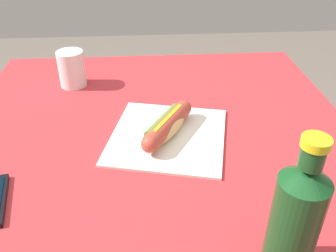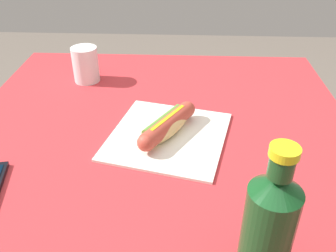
{
  "view_description": "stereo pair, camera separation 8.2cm",
  "coord_description": "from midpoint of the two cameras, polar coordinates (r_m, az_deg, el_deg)",
  "views": [
    {
      "loc": [
        -0.62,
        0.02,
        1.23
      ],
      "look_at": [
        0.07,
        -0.02,
        0.78
      ],
      "focal_mm": 38.91,
      "sensor_mm": 36.0,
      "label": 1
    },
    {
      "loc": [
        -0.62,
        -0.06,
        1.23
      ],
      "look_at": [
        0.07,
        -0.02,
        0.78
      ],
      "focal_mm": 38.91,
      "sensor_mm": 36.0,
      "label": 2
    }
  ],
  "objects": [
    {
      "name": "soda_bottle",
      "position": [
        0.53,
        15.1,
        -13.96
      ],
      "size": [
        0.07,
        0.07,
        0.24
      ],
      "color": "#14471E",
      "rests_on": "dining_table"
    },
    {
      "name": "drinking_cup",
      "position": [
        1.1,
        -16.98,
        8.52
      ],
      "size": [
        0.07,
        0.07,
        0.1
      ],
      "primitive_type": "cylinder",
      "color": "white",
      "rests_on": "dining_table"
    },
    {
      "name": "dining_table",
      "position": [
        0.87,
        -4.1,
        -11.61
      ],
      "size": [
        1.15,
        0.95,
        0.75
      ],
      "color": "brown",
      "rests_on": "ground"
    },
    {
      "name": "paper_wrapper",
      "position": [
        0.84,
        -2.81,
        -1.64
      ],
      "size": [
        0.32,
        0.31,
        0.01
      ],
      "primitive_type": "cube",
      "rotation": [
        0.0,
        0.0,
        -0.23
      ],
      "color": "silver",
      "rests_on": "dining_table"
    },
    {
      "name": "hot_dog",
      "position": [
        0.82,
        -2.93,
        0.04
      ],
      "size": [
        0.18,
        0.12,
        0.05
      ],
      "color": "#E5BC75",
      "rests_on": "paper_wrapper"
    }
  ]
}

